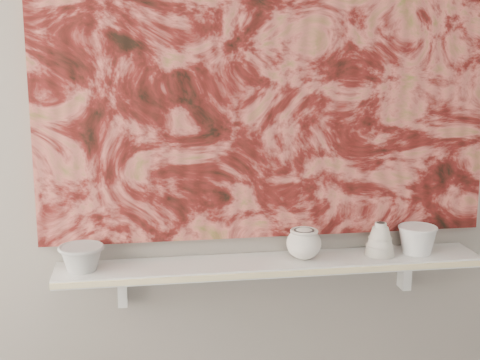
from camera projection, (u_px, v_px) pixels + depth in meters
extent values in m
plane|color=gray|center=(268.00, 130.00, 2.20)|extent=(3.60, 0.00, 3.60)
cube|color=silver|center=(272.00, 265.00, 2.20)|extent=(1.40, 0.18, 0.03)
cube|color=beige|center=(278.00, 274.00, 2.11)|extent=(1.40, 0.01, 0.02)
cube|color=silver|center=(122.00, 287.00, 2.20)|extent=(0.03, 0.06, 0.12)
cube|color=silver|center=(405.00, 272.00, 2.35)|extent=(0.03, 0.06, 0.12)
cube|color=maroon|center=(269.00, 71.00, 2.14)|extent=(1.50, 0.02, 1.10)
cube|color=black|center=(399.00, 162.00, 2.27)|extent=(0.09, 0.00, 0.08)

